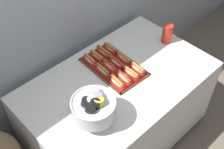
# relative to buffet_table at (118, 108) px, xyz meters

# --- Properties ---
(ground_plane) EXTENTS (10.00, 10.00, 0.00)m
(ground_plane) POSITION_rel_buffet_table_xyz_m (0.00, 0.00, -0.40)
(ground_plane) COLOR #7A6B5B
(buffet_table) EXTENTS (1.54, 0.94, 0.77)m
(buffet_table) POSITION_rel_buffet_table_xyz_m (0.00, 0.00, 0.00)
(buffet_table) COLOR white
(buffet_table) RESTS_ON ground_plane
(serving_tray) EXTENTS (0.35, 0.54, 0.01)m
(serving_tray) POSITION_rel_buffet_table_xyz_m (0.07, 0.12, 0.37)
(serving_tray) COLOR #56331E
(serving_tray) RESTS_ON buffet_table
(hot_dog_0) EXTENTS (0.08, 0.17, 0.06)m
(hot_dog_0) POSITION_rel_buffet_table_xyz_m (-0.05, -0.04, 0.40)
(hot_dog_0) COLOR red
(hot_dog_0) RESTS_ON serving_tray
(hot_dog_1) EXTENTS (0.08, 0.17, 0.06)m
(hot_dog_1) POSITION_rel_buffet_table_xyz_m (0.03, -0.04, 0.40)
(hot_dog_1) COLOR red
(hot_dog_1) RESTS_ON serving_tray
(hot_dog_2) EXTENTS (0.06, 0.17, 0.06)m
(hot_dog_2) POSITION_rel_buffet_table_xyz_m (0.10, -0.04, 0.40)
(hot_dog_2) COLOR #B21414
(hot_dog_2) RESTS_ON serving_tray
(hot_dog_3) EXTENTS (0.08, 0.16, 0.06)m
(hot_dog_3) POSITION_rel_buffet_table_xyz_m (0.17, -0.04, 0.40)
(hot_dog_3) COLOR #B21414
(hot_dog_3) RESTS_ON serving_tray
(hot_dog_4) EXTENTS (0.07, 0.18, 0.06)m
(hot_dog_4) POSITION_rel_buffet_table_xyz_m (-0.04, 0.13, 0.40)
(hot_dog_4) COLOR red
(hot_dog_4) RESTS_ON serving_tray
(hot_dog_5) EXTENTS (0.07, 0.17, 0.06)m
(hot_dog_5) POSITION_rel_buffet_table_xyz_m (0.03, 0.13, 0.40)
(hot_dog_5) COLOR red
(hot_dog_5) RESTS_ON serving_tray
(hot_dog_6) EXTENTS (0.07, 0.18, 0.06)m
(hot_dog_6) POSITION_rel_buffet_table_xyz_m (0.11, 0.12, 0.40)
(hot_dog_6) COLOR #B21414
(hot_dog_6) RESTS_ON serving_tray
(hot_dog_7) EXTENTS (0.07, 0.18, 0.06)m
(hot_dog_7) POSITION_rel_buffet_table_xyz_m (0.18, 0.12, 0.40)
(hot_dog_7) COLOR red
(hot_dog_7) RESTS_ON serving_tray
(hot_dog_8) EXTENTS (0.07, 0.17, 0.06)m
(hot_dog_8) POSITION_rel_buffet_table_xyz_m (-0.04, 0.29, 0.40)
(hot_dog_8) COLOR red
(hot_dog_8) RESTS_ON serving_tray
(hot_dog_9) EXTENTS (0.06, 0.17, 0.06)m
(hot_dog_9) POSITION_rel_buffet_table_xyz_m (0.04, 0.29, 0.40)
(hot_dog_9) COLOR red
(hot_dog_9) RESTS_ON serving_tray
(hot_dog_10) EXTENTS (0.06, 0.18, 0.06)m
(hot_dog_10) POSITION_rel_buffet_table_xyz_m (0.11, 0.29, 0.40)
(hot_dog_10) COLOR red
(hot_dog_10) RESTS_ON serving_tray
(hot_dog_11) EXTENTS (0.06, 0.17, 0.06)m
(hot_dog_11) POSITION_rel_buffet_table_xyz_m (0.19, 0.29, 0.40)
(hot_dog_11) COLOR red
(hot_dog_11) RESTS_ON serving_tray
(punch_bowl) EXTENTS (0.31, 0.31, 0.26)m
(punch_bowl) POSITION_rel_buffet_table_xyz_m (-0.40, -0.16, 0.51)
(punch_bowl) COLOR silver
(punch_bowl) RESTS_ON buffet_table
(cup_stack) EXTENTS (0.09, 0.09, 0.17)m
(cup_stack) POSITION_rel_buffet_table_xyz_m (0.64, 0.04, 0.45)
(cup_stack) COLOR red
(cup_stack) RESTS_ON buffet_table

